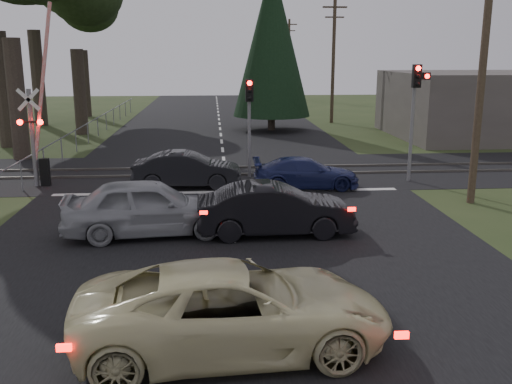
{
  "coord_description": "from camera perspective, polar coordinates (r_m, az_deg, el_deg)",
  "views": [
    {
      "loc": [
        -0.51,
        -12.79,
        5.1
      ],
      "look_at": [
        0.67,
        2.8,
        1.3
      ],
      "focal_mm": 40.0,
      "sensor_mm": 36.0,
      "label": 1
    }
  ],
  "objects": [
    {
      "name": "cream_coupe",
      "position": [
        10.17,
        -2.26,
        -11.57
      ],
      "size": [
        5.69,
        2.95,
        1.53
      ],
      "primitive_type": "imported",
      "rotation": [
        0.0,
        0.0,
        1.65
      ],
      "color": "beige",
      "rests_on": "ground"
    },
    {
      "name": "ground",
      "position": [
        13.78,
        -1.93,
        -8.07
      ],
      "size": [
        120.0,
        120.0,
        0.0
      ],
      "primitive_type": "plane",
      "color": "#2B3A1A",
      "rests_on": "ground"
    },
    {
      "name": "dark_hatchback",
      "position": [
        16.39,
        1.93,
        -1.78
      ],
      "size": [
        4.53,
        1.67,
        1.48
      ],
      "primitive_type": "imported",
      "rotation": [
        0.0,
        0.0,
        1.59
      ],
      "color": "black",
      "rests_on": "ground"
    },
    {
      "name": "building_right",
      "position": [
        39.53,
        23.83,
        8.01
      ],
      "size": [
        14.0,
        10.0,
        4.0
      ],
      "primitive_type": "cube",
      "color": "#59514C",
      "rests_on": "ground"
    },
    {
      "name": "stop_line",
      "position": [
        21.6,
        -2.87,
        0.02
      ],
      "size": [
        13.0,
        0.35,
        0.0
      ],
      "primitive_type": "cube",
      "color": "silver",
      "rests_on": "ground"
    },
    {
      "name": "utility_pole_far",
      "position": [
        68.39,
        3.31,
        13.32
      ],
      "size": [
        1.8,
        0.26,
        9.0
      ],
      "color": "#4C3D2D",
      "rests_on": "ground"
    },
    {
      "name": "silver_car",
      "position": [
        16.62,
        -10.7,
        -1.5
      ],
      "size": [
        5.01,
        2.43,
        1.65
      ],
      "primitive_type": "imported",
      "rotation": [
        0.0,
        0.0,
        1.67
      ],
      "color": "gray",
      "rests_on": "ground"
    },
    {
      "name": "crossing_signal",
      "position": [
        23.76,
        -20.94,
        5.4
      ],
      "size": [
        1.62,
        0.38,
        6.96
      ],
      "color": "slate",
      "rests_on": "ground"
    },
    {
      "name": "fence_left",
      "position": [
        36.39,
        -15.92,
        5.08
      ],
      "size": [
        0.1,
        36.0,
        1.2
      ],
      "primitive_type": null,
      "color": "slate",
      "rests_on": "ground"
    },
    {
      "name": "blue_sedan",
      "position": [
        22.19,
        5.0,
        1.89
      ],
      "size": [
        4.13,
        1.76,
        1.19
      ],
      "primitive_type": "imported",
      "rotation": [
        0.0,
        0.0,
        1.55
      ],
      "color": "navy",
      "rests_on": "ground"
    },
    {
      "name": "road",
      "position": [
        23.36,
        -2.99,
        1.04
      ],
      "size": [
        14.0,
        100.0,
        0.01
      ],
      "primitive_type": "cube",
      "color": "black",
      "rests_on": "ground"
    },
    {
      "name": "dark_car_far",
      "position": [
        22.45,
        -6.89,
        2.23
      ],
      "size": [
        4.27,
        1.68,
        1.38
      ],
      "primitive_type": "imported",
      "rotation": [
        0.0,
        0.0,
        1.52
      ],
      "color": "black",
      "rests_on": "ground"
    },
    {
      "name": "traffic_signal_right",
      "position": [
        23.75,
        15.69,
        8.84
      ],
      "size": [
        0.68,
        0.48,
        4.7
      ],
      "color": "slate",
      "rests_on": "ground"
    },
    {
      "name": "traffic_signal_center",
      "position": [
        23.63,
        -0.67,
        8.08
      ],
      "size": [
        0.32,
        0.48,
        4.1
      ],
      "color": "slate",
      "rests_on": "ground"
    },
    {
      "name": "rail_corridor",
      "position": [
        25.31,
        -3.11,
        2.03
      ],
      "size": [
        120.0,
        8.0,
        0.01
      ],
      "primitive_type": "cube",
      "color": "black",
      "rests_on": "ground"
    },
    {
      "name": "utility_pole_mid",
      "position": [
        43.73,
        7.74,
        13.04
      ],
      "size": [
        1.8,
        0.26,
        9.0
      ],
      "color": "#4C3D2D",
      "rests_on": "ground"
    },
    {
      "name": "utility_pole_near",
      "position": [
        20.84,
        21.74,
        11.68
      ],
      "size": [
        1.8,
        0.26,
        9.0
      ],
      "color": "#4C3D2D",
      "rests_on": "ground"
    },
    {
      "name": "rail_far",
      "position": [
        26.09,
        -3.15,
        2.47
      ],
      "size": [
        120.0,
        0.12,
        0.1
      ],
      "primitive_type": "cube",
      "color": "#59544C",
      "rests_on": "ground"
    },
    {
      "name": "rail_near",
      "position": [
        24.52,
        -3.06,
        1.75
      ],
      "size": [
        120.0,
        0.12,
        0.1
      ],
      "primitive_type": "cube",
      "color": "#59544C",
      "rests_on": "ground"
    },
    {
      "name": "conifer_tree",
      "position": [
        39.01,
        1.6,
        14.96
      ],
      "size": [
        5.2,
        5.2,
        11.0
      ],
      "color": "#473D33",
      "rests_on": "ground"
    }
  ]
}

